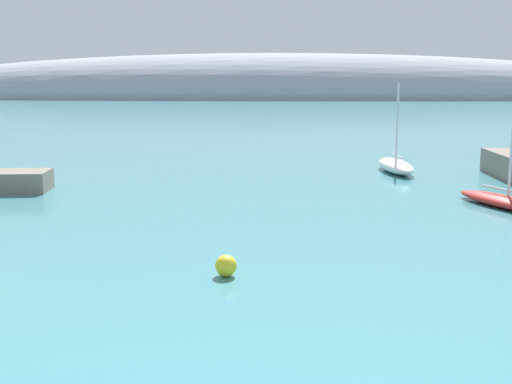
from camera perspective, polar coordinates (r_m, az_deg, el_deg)
The scene contains 4 objects.
distant_ridge at distance 252.35m, azimuth 1.13°, elevation 8.40°, with size 334.78×52.78×35.31m, color #999EA8.
sailboat_white_near_shore at distance 53.62m, azimuth 12.46°, elevation 2.34°, with size 2.94×7.60×7.39m.
sailboat_red_mid_mooring at distance 40.77m, azimuth 21.74°, elevation -0.72°, with size 5.25×8.03×9.85m.
mooring_buoy_yellow at distance 24.94m, azimuth -2.72°, elevation -6.65°, with size 0.86×0.86×0.86m, color yellow.
Camera 1 is at (1.06, -8.05, 7.63)m, focal length 44.41 mm.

